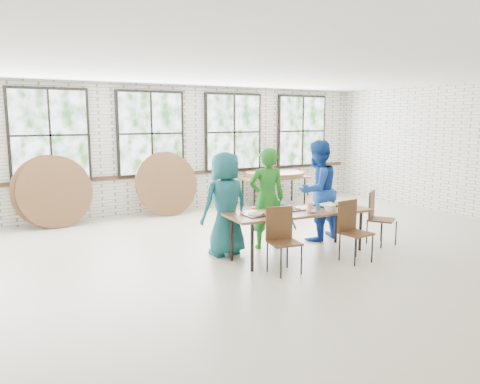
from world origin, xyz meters
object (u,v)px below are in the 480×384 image
(chair_near_right, at_px, (352,226))
(dining_table, at_px, (299,214))
(chair_near_left, at_px, (282,234))
(storage_table, at_px, (274,179))

(chair_near_right, bearing_deg, dining_table, 125.65)
(dining_table, bearing_deg, chair_near_left, -138.45)
(chair_near_left, bearing_deg, dining_table, 46.69)
(chair_near_right, relative_size, storage_table, 0.51)
(chair_near_left, xyz_separation_m, storage_table, (2.95, 4.43, 0.13))
(chair_near_left, bearing_deg, chair_near_right, 5.70)
(chair_near_left, height_order, storage_table, chair_near_left)
(chair_near_left, bearing_deg, storage_table, 67.19)
(chair_near_left, distance_m, chair_near_right, 1.27)
(chair_near_right, distance_m, storage_table, 4.85)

